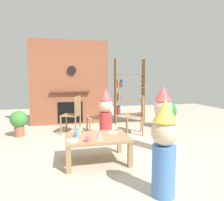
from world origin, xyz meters
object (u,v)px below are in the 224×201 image
(paper_cup_near_left, at_px, (79,131))
(birthday_cake_slice, at_px, (100,135))
(child_in_pink, at_px, (163,117))
(dining_chair_middle, at_px, (100,114))
(paper_plate_rear, at_px, (73,141))
(child_by_the_chairs, at_px, (106,113))
(coffee_table, at_px, (97,140))
(child_with_cone_hat, at_px, (164,146))
(potted_plant_short, at_px, (19,121))
(paper_cup_near_right, at_px, (77,134))
(dining_chair_left, at_px, (74,112))
(bookshelf, at_px, (127,93))
(paper_plate_front, at_px, (113,133))
(dining_chair_right, at_px, (139,113))
(potted_plant_tall, at_px, (166,112))
(paper_cup_center, at_px, (88,139))

(paper_cup_near_left, xyz_separation_m, birthday_cake_slice, (0.30, -0.24, -0.02))
(child_in_pink, bearing_deg, dining_chair_middle, -62.85)
(paper_plate_rear, xyz_separation_m, child_by_the_chairs, (0.74, 1.28, 0.17))
(coffee_table, relative_size, birthday_cake_slice, 9.86)
(birthday_cake_slice, distance_m, child_with_cone_hat, 1.20)
(potted_plant_short, bearing_deg, birthday_cake_slice, -50.09)
(paper_cup_near_left, relative_size, paper_plate_rear, 0.59)
(paper_cup_near_right, xyz_separation_m, dining_chair_left, (0.03, 1.74, 0.06))
(bookshelf, height_order, potted_plant_short, bookshelf)
(paper_plate_front, xyz_separation_m, dining_chair_right, (0.92, 1.24, 0.09))
(child_with_cone_hat, bearing_deg, paper_plate_rear, 17.91)
(bookshelf, bearing_deg, potted_plant_short, -162.75)
(child_by_the_chairs, distance_m, potted_plant_short, 2.01)
(child_by_the_chairs, bearing_deg, bookshelf, 166.17)
(paper_cup_near_right, bearing_deg, birthday_cake_slice, -14.26)
(bookshelf, distance_m, paper_plate_front, 2.80)
(paper_plate_front, bearing_deg, potted_plant_short, 137.08)
(potted_plant_tall, bearing_deg, child_with_cone_hat, -118.37)
(child_in_pink, xyz_separation_m, dining_chair_right, (-0.03, 1.14, -0.11))
(paper_cup_near_right, relative_size, dining_chair_left, 0.10)
(child_with_cone_hat, bearing_deg, paper_cup_center, 13.43)
(paper_plate_front, xyz_separation_m, dining_chair_left, (-0.55, 1.65, 0.09))
(coffee_table, bearing_deg, paper_plate_front, 26.41)
(paper_cup_center, relative_size, dining_chair_middle, 0.10)
(paper_cup_near_right, distance_m, dining_chair_right, 2.02)
(paper_cup_near_right, bearing_deg, paper_cup_near_left, 76.30)
(coffee_table, distance_m, potted_plant_tall, 2.83)
(child_in_pink, distance_m, child_by_the_chairs, 1.24)
(coffee_table, bearing_deg, child_in_pink, 11.01)
(potted_plant_short, bearing_deg, child_in_pink, -29.66)
(paper_cup_near_right, height_order, child_in_pink, child_in_pink)
(paper_plate_front, xyz_separation_m, child_by_the_chairs, (0.08, 0.98, 0.17))
(paper_cup_near_right, xyz_separation_m, birthday_cake_slice, (0.34, -0.09, -0.01))
(paper_plate_rear, distance_m, child_by_the_chairs, 1.49)
(paper_plate_front, distance_m, potted_plant_tall, 2.52)
(coffee_table, xyz_separation_m, potted_plant_tall, (2.16, 1.83, 0.08))
(child_with_cone_hat, xyz_separation_m, potted_plant_tall, (1.58, 2.93, -0.15))
(paper_plate_rear, xyz_separation_m, dining_chair_left, (0.11, 1.96, 0.09))
(bookshelf, distance_m, child_with_cone_hat, 3.88)
(bookshelf, relative_size, potted_plant_short, 3.22)
(birthday_cake_slice, relative_size, child_by_the_chairs, 0.09)
(coffee_table, bearing_deg, birthday_cake_slice, -44.32)
(coffee_table, height_order, paper_cup_near_left, paper_cup_near_left)
(paper_cup_near_left, height_order, child_in_pink, child_in_pink)
(coffee_table, xyz_separation_m, paper_cup_near_left, (-0.26, 0.21, 0.12))
(paper_plate_rear, height_order, child_by_the_chairs, child_by_the_chairs)
(child_in_pink, distance_m, potted_plant_short, 3.18)
(dining_chair_left, bearing_deg, dining_chair_middle, 169.85)
(paper_cup_center, distance_m, potted_plant_tall, 3.12)
(dining_chair_left, xyz_separation_m, potted_plant_tall, (2.43, 0.04, -0.09))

